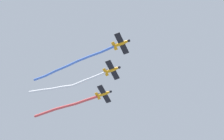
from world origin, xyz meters
TOP-DOWN VIEW (x-y plane):
  - airplane_lead at (-4.40, -1.01)m, footprint 6.42×4.91m
  - smoke_trail_lead at (-7.51, 12.95)m, footprint 5.76×24.17m
  - airplane_left_wing at (0.25, 5.89)m, footprint 6.42×4.91m
  - smoke_trail_left_wing at (-3.90, 18.14)m, footprint 8.96×20.29m
  - airplane_right_wing at (4.91, 12.78)m, footprint 6.43×4.91m
  - smoke_trail_right_wing at (1.48, 24.25)m, footprint 6.34×19.31m

SIDE VIEW (x-z plane):
  - airplane_lead at x=-4.40m, z-range 86.20..87.79m
  - smoke_trail_left_wing at x=-3.90m, z-range 86.60..87.75m
  - airplane_left_wing at x=0.25m, z-range 86.45..88.04m
  - airplane_right_wing at x=4.91m, z-range 86.70..88.29m
  - smoke_trail_right_wing at x=1.48m, z-range 86.89..88.94m
  - smoke_trail_lead at x=-7.51m, z-range 86.61..89.37m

